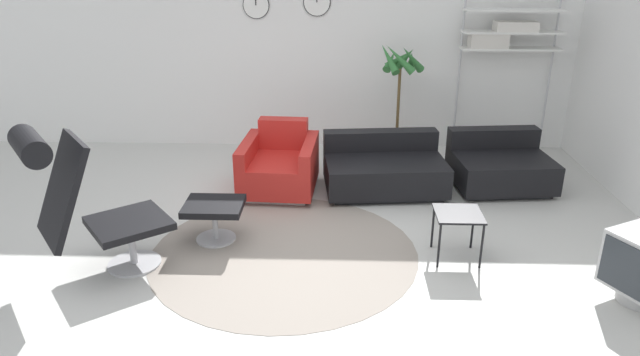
# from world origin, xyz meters

# --- Properties ---
(ground_plane) EXTENTS (12.00, 12.00, 0.00)m
(ground_plane) POSITION_xyz_m (0.00, 0.00, 0.00)
(ground_plane) COLOR silver
(wall_back) EXTENTS (12.00, 0.09, 2.80)m
(wall_back) POSITION_xyz_m (-0.00, 2.85, 1.40)
(wall_back) COLOR white
(wall_back) RESTS_ON ground_plane
(round_rug) EXTENTS (2.34, 2.34, 0.01)m
(round_rug) POSITION_xyz_m (-0.08, -0.15, 0.00)
(round_rug) COLOR gray
(round_rug) RESTS_ON ground_plane
(lounge_chair) EXTENTS (1.13, 1.05, 1.28)m
(lounge_chair) POSITION_xyz_m (-1.59, -0.60, 0.74)
(lounge_chair) COLOR #BCBCC1
(lounge_chair) RESTS_ON ground_plane
(ottoman) EXTENTS (0.52, 0.44, 0.37)m
(ottoman) POSITION_xyz_m (-0.73, 0.07, 0.28)
(ottoman) COLOR #BCBCC1
(ottoman) RESTS_ON ground_plane
(armchair_red) EXTENTS (0.84, 0.95, 0.72)m
(armchair_red) POSITION_xyz_m (-0.26, 1.26, 0.27)
(armchair_red) COLOR silver
(armchair_red) RESTS_ON ground_plane
(couch_low) EXTENTS (1.36, 0.98, 0.59)m
(couch_low) POSITION_xyz_m (0.88, 1.32, 0.23)
(couch_low) COLOR black
(couch_low) RESTS_ON ground_plane
(couch_second) EXTENTS (1.10, 0.95, 0.59)m
(couch_second) POSITION_xyz_m (2.17, 1.46, 0.23)
(couch_second) COLOR black
(couch_second) RESTS_ON ground_plane
(side_table) EXTENTS (0.39, 0.39, 0.42)m
(side_table) POSITION_xyz_m (1.40, -0.17, 0.37)
(side_table) COLOR black
(side_table) RESTS_ON ground_plane
(potted_plant) EXTENTS (0.58, 0.51, 1.48)m
(potted_plant) POSITION_xyz_m (1.10, 2.29, 0.69)
(potted_plant) COLOR brown
(potted_plant) RESTS_ON ground_plane
(shelf_unit) EXTENTS (1.20, 0.28, 2.06)m
(shelf_unit) POSITION_xyz_m (2.38, 2.59, 1.51)
(shelf_unit) COLOR #BCBCC1
(shelf_unit) RESTS_ON ground_plane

